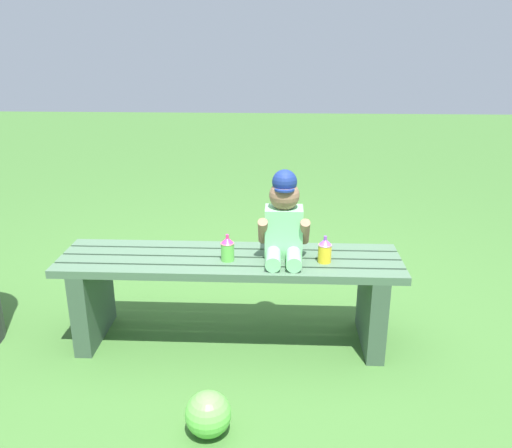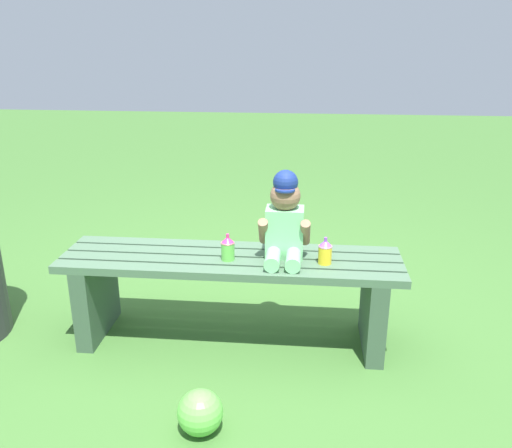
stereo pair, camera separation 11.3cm
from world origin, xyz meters
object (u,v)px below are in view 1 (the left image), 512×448
sippy_cup_left (227,248)px  toy_ball (208,414)px  sippy_cup_right (325,250)px  child_figure (284,220)px  park_bench (230,284)px

sippy_cup_left → toy_ball: (-0.02, -0.61, -0.41)m
sippy_cup_left → sippy_cup_right: 0.44m
sippy_cup_left → sippy_cup_right: size_ratio=1.00×
sippy_cup_left → sippy_cup_right: same height
child_figure → sippy_cup_left: child_figure is taller
sippy_cup_right → toy_ball: 0.86m
park_bench → toy_ball: (-0.03, -0.65, -0.21)m
child_figure → toy_ball: child_figure is taller
toy_ball → child_figure: bearing=67.9°
sippy_cup_left → sippy_cup_right: (0.44, 0.00, 0.00)m
park_bench → sippy_cup_right: (0.43, -0.04, 0.20)m
sippy_cup_right → toy_ball: (-0.45, -0.61, -0.41)m
park_bench → child_figure: 0.40m
park_bench → sippy_cup_right: size_ratio=12.63×
child_figure → sippy_cup_right: size_ratio=3.26×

